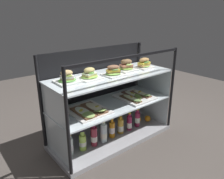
{
  "coord_description": "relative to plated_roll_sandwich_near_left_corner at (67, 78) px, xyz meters",
  "views": [
    {
      "loc": [
        -1.3,
        -1.59,
        1.3
      ],
      "look_at": [
        0.0,
        0.0,
        0.56
      ],
      "focal_mm": 35.04,
      "sensor_mm": 36.0,
      "label": 1
    }
  ],
  "objects": [
    {
      "name": "shelf_upper_glass",
      "position": [
        0.46,
        -0.06,
        -0.04
      ],
      "size": [
        1.26,
        0.5,
        0.01
      ],
      "primitive_type": "cube",
      "color": "silver",
      "rests_on": "riser_upper_tier"
    },
    {
      "name": "juice_bottle_tucked_behind",
      "position": [
        -0.06,
        -0.07,
        -0.62
      ],
      "size": [
        0.07,
        0.07,
        0.22
      ],
      "color": "white",
      "rests_on": "case_base_deck"
    },
    {
      "name": "plated_roll_sandwich_far_right",
      "position": [
        0.68,
        -0.02,
        0.01
      ],
      "size": [
        0.19,
        0.19,
        0.12
      ],
      "color": "white",
      "rests_on": "shelf_upper_glass"
    },
    {
      "name": "shelf_lower_glass",
      "position": [
        0.46,
        -0.06,
        -0.35
      ],
      "size": [
        1.26,
        0.5,
        0.01
      ],
      "primitive_type": "cube",
      "color": "silver",
      "rests_on": "riser_lower_tier"
    },
    {
      "name": "plated_roll_sandwich_mid_left",
      "position": [
        0.45,
        -0.08,
        -0.0
      ],
      "size": [
        0.19,
        0.19,
        0.1
      ],
      "color": "white",
      "rests_on": "shelf_upper_glass"
    },
    {
      "name": "plated_roll_sandwich_right_of_center",
      "position": [
        0.91,
        -0.06,
        0.01
      ],
      "size": [
        0.18,
        0.18,
        0.11
      ],
      "color": "white",
      "rests_on": "shelf_upper_glass"
    },
    {
      "name": "orange_fruit_beside_bottles",
      "position": [
        0.98,
        -0.09,
        -0.67
      ],
      "size": [
        0.07,
        0.07,
        0.07
      ],
      "primitive_type": "sphere",
      "color": "orange",
      "rests_on": "case_base_deck"
    },
    {
      "name": "case_base_deck",
      "position": [
        0.46,
        -0.06,
        -0.73
      ],
      "size": [
        1.31,
        0.54,
        0.04
      ],
      "primitive_type": "cube",
      "color": "#9C9CA1",
      "rests_on": "ground"
    },
    {
      "name": "riser_upper_tier",
      "position": [
        0.46,
        -0.06,
        -0.2
      ],
      "size": [
        1.25,
        0.48,
        0.29
      ],
      "color": "silver",
      "rests_on": "shelf_lower_glass"
    },
    {
      "name": "juice_bottle_front_fourth",
      "position": [
        0.67,
        -0.1,
        -0.62
      ],
      "size": [
        0.06,
        0.06,
        0.21
      ],
      "color": "#951B44",
      "rests_on": "case_base_deck"
    },
    {
      "name": "juice_bottle_back_left",
      "position": [
        0.43,
        -0.09,
        -0.61
      ],
      "size": [
        0.06,
        0.06,
        0.22
      ],
      "color": "orange",
      "rests_on": "case_base_deck"
    },
    {
      "name": "ground_plane",
      "position": [
        0.46,
        -0.06,
        -0.76
      ],
      "size": [
        6.0,
        6.0,
        0.02
      ],
      "primitive_type": "cube",
      "color": "#4B443F",
      "rests_on": "ground"
    },
    {
      "name": "plated_roll_sandwich_near_left_corner",
      "position": [
        0.0,
        0.0,
        0.0
      ],
      "size": [
        0.2,
        0.2,
        0.11
      ],
      "color": "white",
      "rests_on": "shelf_upper_glass"
    },
    {
      "name": "riser_lower_tier",
      "position": [
        0.46,
        -0.06,
        -0.53
      ],
      "size": [
        1.25,
        0.48,
        0.35
      ],
      "color": "silver",
      "rests_on": "case_base_deck"
    },
    {
      "name": "orange_fruit_near_left_post",
      "position": [
        0.88,
        -0.03,
        -0.67
      ],
      "size": [
        0.07,
        0.07,
        0.07
      ],
      "primitive_type": "sphere",
      "color": "orange",
      "rests_on": "case_base_deck"
    },
    {
      "name": "juice_bottle_front_left_end",
      "position": [
        0.31,
        -0.11,
        -0.61
      ],
      "size": [
        0.07,
        0.07,
        0.24
      ],
      "color": "white",
      "rests_on": "case_base_deck"
    },
    {
      "name": "open_sandwich_tray_center",
      "position": [
        0.16,
        -0.08,
        -0.32
      ],
      "size": [
        0.34,
        0.38,
        0.06
      ],
      "color": "white",
      "rests_on": "shelf_lower_glass"
    },
    {
      "name": "juice_bottle_front_right_end",
      "position": [
        0.19,
        -0.1,
        -0.61
      ],
      "size": [
        0.07,
        0.07,
        0.24
      ],
      "color": "#9A2D3D",
      "rests_on": "case_base_deck"
    },
    {
      "name": "juice_bottle_front_middle",
      "position": [
        0.8,
        -0.1,
        -0.61
      ],
      "size": [
        0.06,
        0.06,
        0.22
      ],
      "color": "#982345",
      "rests_on": "case_base_deck"
    },
    {
      "name": "juice_bottle_near_post",
      "position": [
        0.55,
        -0.09,
        -0.62
      ],
      "size": [
        0.07,
        0.07,
        0.22
      ],
      "color": "gold",
      "rests_on": "case_base_deck"
    },
    {
      "name": "plated_roll_sandwich_left_of_center",
      "position": [
        0.22,
        -0.02,
        -0.0
      ],
      "size": [
        0.2,
        0.2,
        0.1
      ],
      "color": "white",
      "rests_on": "shelf_upper_glass"
    },
    {
      "name": "case_frame",
      "position": [
        0.46,
        0.12,
        -0.24
      ],
      "size": [
        1.31,
        0.54,
        0.95
      ],
      "color": "black",
      "rests_on": "ground"
    },
    {
      "name": "juice_bottle_back_center",
      "position": [
        0.07,
        -0.09,
        -0.62
      ],
      "size": [
        0.07,
        0.07,
        0.21
      ],
      "color": "#ADD64D",
      "rests_on": "case_base_deck"
    },
    {
      "name": "open_sandwich_tray_near_left_corner",
      "position": [
        0.74,
        -0.1,
        -0.32
      ],
      "size": [
        0.34,
        0.38,
        0.06
      ],
      "color": "white",
      "rests_on": "shelf_lower_glass"
    }
  ]
}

